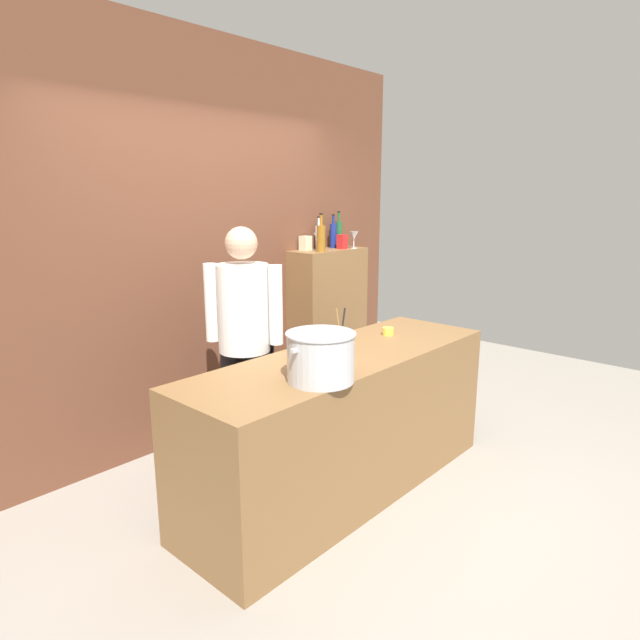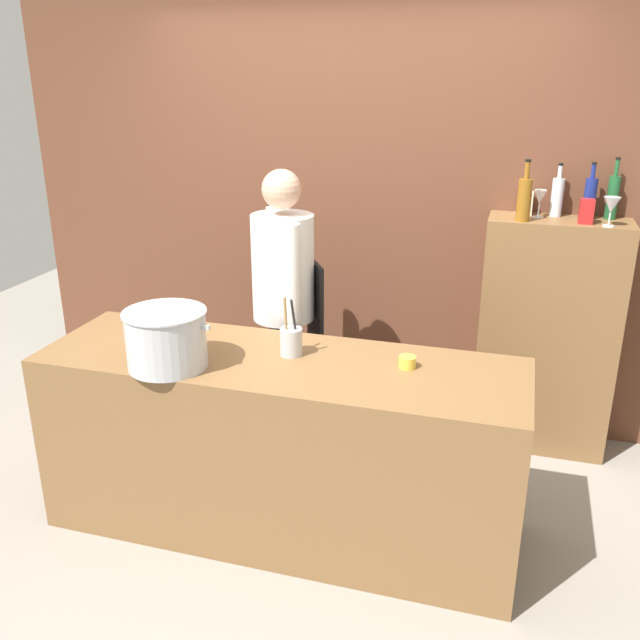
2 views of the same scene
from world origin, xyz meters
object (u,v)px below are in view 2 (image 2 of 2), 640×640
object	(u,v)px
wine_bottle_clear	(557,196)
wine_bottle_green	(613,196)
spice_tin_cream	(525,203)
wine_glass_tall	(540,198)
utensil_crock	(291,341)
spice_tin_red	(586,211)
chef	(284,296)
wine_bottle_amber	(524,198)
butter_jar	(407,362)
wine_glass_short	(611,206)
stockpot_large	(166,339)
wine_bottle_cobalt	(590,197)

from	to	relation	value
wine_bottle_clear	wine_bottle_green	bearing A→B (deg)	1.36
spice_tin_cream	wine_glass_tall	bearing A→B (deg)	-43.40
utensil_crock	spice_tin_red	world-z (taller)	spice_tin_red
chef	wine_bottle_amber	world-z (taller)	wine_bottle_amber
chef	wine_bottle_amber	distance (m)	1.39
wine_bottle_clear	spice_tin_cream	distance (m)	0.17
butter_jar	spice_tin_red	xyz separation A→B (m)	(0.75, 1.05, 0.52)
chef	wine_glass_short	size ratio (longest dim) A/B	10.83
butter_jar	spice_tin_cream	size ratio (longest dim) A/B	0.62
chef	wine_glass_short	world-z (taller)	chef
stockpot_large	wine_bottle_amber	world-z (taller)	wine_bottle_amber
wine_bottle_amber	wine_glass_tall	world-z (taller)	wine_bottle_amber
stockpot_large	spice_tin_cream	bearing A→B (deg)	45.78
utensil_crock	wine_glass_short	xyz separation A→B (m)	(1.40, 1.01, 0.52)
chef	wine_glass_tall	distance (m)	1.49
spice_tin_cream	wine_bottle_green	bearing A→B (deg)	-0.31
utensil_crock	wine_bottle_green	size ratio (longest dim) A/B	0.86
utensil_crock	wine_bottle_clear	bearing A→B (deg)	46.69
chef	utensil_crock	world-z (taller)	chef
wine_glass_short	spice_tin_cream	bearing A→B (deg)	154.61
wine_bottle_clear	wine_bottle_amber	distance (m)	0.25
spice_tin_red	wine_glass_short	bearing A→B (deg)	-21.67
butter_jar	spice_tin_red	world-z (taller)	spice_tin_red
wine_bottle_clear	spice_tin_cream	size ratio (longest dim) A/B	2.31
chef	wine_glass_short	xyz separation A→B (m)	(1.65, 0.40, 0.52)
utensil_crock	wine_bottle_green	world-z (taller)	wine_bottle_green
wine_bottle_green	wine_bottle_amber	world-z (taller)	wine_bottle_green
wine_bottle_cobalt	wine_glass_tall	size ratio (longest dim) A/B	2.01
wine_bottle_green	stockpot_large	bearing A→B (deg)	-141.91
butter_jar	wine_glass_short	size ratio (longest dim) A/B	0.51
stockpot_large	butter_jar	bearing A→B (deg)	15.87
butter_jar	wine_bottle_cobalt	size ratio (longest dim) A/B	0.25
utensil_crock	wine_bottle_green	bearing A→B (deg)	40.51
stockpot_large	wine_bottle_green	xyz separation A→B (m)	(1.91, 1.49, 0.47)
wine_bottle_cobalt	wine_bottle_green	world-z (taller)	wine_bottle_green
wine_bottle_green	spice_tin_cream	world-z (taller)	wine_bottle_green
wine_bottle_clear	wine_bottle_green	size ratio (longest dim) A/B	0.88
butter_jar	wine_glass_tall	xyz separation A→B (m)	(0.51, 1.13, 0.56)
utensil_crock	chef	bearing A→B (deg)	112.07
utensil_crock	butter_jar	size ratio (longest dim) A/B	3.63
wine_glass_short	spice_tin_red	world-z (taller)	wine_glass_short
wine_bottle_clear	wine_bottle_green	world-z (taller)	wine_bottle_green
wine_glass_tall	spice_tin_cream	distance (m)	0.11
wine_bottle_cobalt	spice_tin_cream	xyz separation A→B (m)	(-0.33, 0.04, -0.05)
wine_bottle_green	wine_glass_short	size ratio (longest dim) A/B	2.15
stockpot_large	utensil_crock	xyz separation A→B (m)	(0.49, 0.28, -0.06)
wine_bottle_amber	stockpot_large	bearing A→B (deg)	-138.02
stockpot_large	wine_glass_short	world-z (taller)	wine_glass_short
stockpot_large	wine_bottle_amber	xyz separation A→B (m)	(1.45, 1.31, 0.47)
utensil_crock	wine_bottle_clear	distance (m)	1.74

